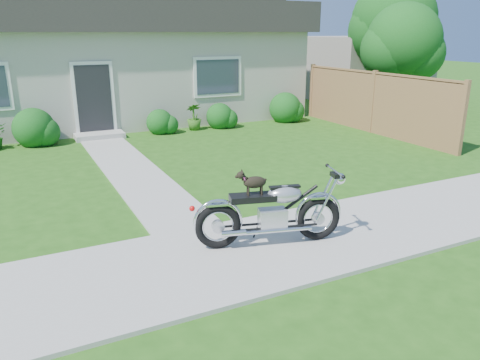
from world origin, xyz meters
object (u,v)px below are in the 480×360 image
object	(u,v)px
house	(119,57)
potted_plant_right	(194,117)
tree_far	(397,25)
fence	(373,102)
tree_near	(407,44)
motorcycle_with_dog	(272,211)

from	to	relation	value
house	potted_plant_right	size ratio (longest dim) A/B	14.97
house	potted_plant_right	world-z (taller)	house
house	tree_far	size ratio (longest dim) A/B	2.47
fence	tree_near	bearing A→B (deg)	30.13
tree_near	motorcycle_with_dog	distance (m)	12.43
tree_far	tree_near	bearing A→B (deg)	-124.20
tree_near	tree_far	world-z (taller)	tree_far
tree_near	tree_far	size ratio (longest dim) A/B	0.79
house	motorcycle_with_dog	distance (m)	12.08
tree_near	potted_plant_right	bearing A→B (deg)	171.69
tree_far	potted_plant_right	world-z (taller)	tree_far
house	tree_near	xyz separation A→B (m)	(9.18, -4.57, 0.43)
potted_plant_right	house	bearing A→B (deg)	113.16
tree_near	motorcycle_with_dog	size ratio (longest dim) A/B	1.85
house	fence	xyz separation A→B (m)	(6.30, -6.24, -1.22)
motorcycle_with_dog	tree_far	bearing A→B (deg)	55.05
fence	motorcycle_with_dog	bearing A→B (deg)	-140.36
house	motorcycle_with_dog	xyz separation A→B (m)	(-0.60, -11.96, -1.62)
house	potted_plant_right	xyz separation A→B (m)	(1.47, -3.44, -1.74)
fence	tree_near	distance (m)	3.72
potted_plant_right	motorcycle_with_dog	bearing A→B (deg)	-103.66
fence	tree_far	xyz separation A→B (m)	(4.27, 3.71, 2.34)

